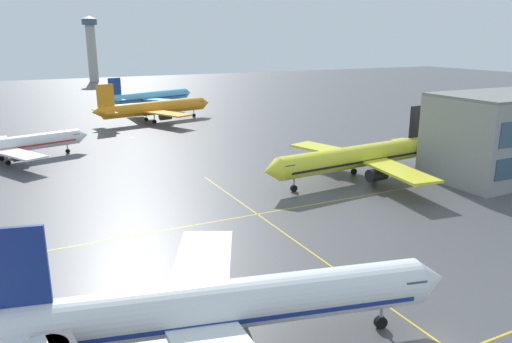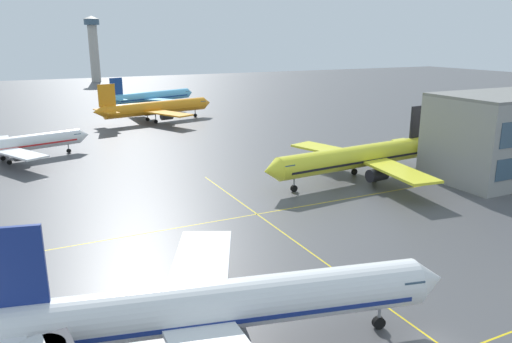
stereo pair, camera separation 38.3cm
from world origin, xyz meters
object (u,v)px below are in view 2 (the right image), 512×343
(airliner_far_right_stand, at_px, (152,97))
(airliner_second_row, at_px, (359,157))
(airliner_front_gate, at_px, (220,305))
(airliner_far_left_stand, at_px, (156,108))
(airliner_third_row, at_px, (11,145))
(control_tower, at_px, (93,44))

(airliner_far_right_stand, bearing_deg, airliner_second_row, -84.96)
(airliner_front_gate, bearing_deg, airliner_far_left_stand, 77.72)
(airliner_front_gate, bearing_deg, airliner_second_row, 40.82)
(airliner_front_gate, height_order, airliner_third_row, airliner_front_gate)
(airliner_second_row, relative_size, airliner_far_left_stand, 1.02)
(airliner_third_row, distance_m, airliner_far_left_stand, 53.21)
(airliner_second_row, xyz_separation_m, airliner_far_left_stand, (-16.49, 77.57, -0.06))
(airliner_front_gate, distance_m, airliner_second_row, 54.32)
(airliner_third_row, distance_m, airliner_far_right_stand, 81.45)
(airliner_third_row, xyz_separation_m, airliner_far_right_stand, (46.47, 66.89, 0.44))
(airliner_third_row, distance_m, control_tower, 193.70)
(airliner_front_gate, relative_size, control_tower, 1.07)
(airliner_second_row, bearing_deg, airliner_far_left_stand, 102.00)
(control_tower, bearing_deg, airliner_far_right_stand, -89.24)
(airliner_far_right_stand, height_order, control_tower, control_tower)
(control_tower, bearing_deg, airliner_third_row, -103.45)
(airliner_front_gate, height_order, control_tower, control_tower)
(airliner_far_left_stand, bearing_deg, airliner_second_row, -78.00)
(airliner_second_row, relative_size, airliner_third_row, 1.23)
(airliner_second_row, bearing_deg, airliner_far_right_stand, 95.04)
(airliner_second_row, xyz_separation_m, control_tower, (-11.20, 229.61, 16.99))
(airliner_third_row, bearing_deg, airliner_far_right_stand, 55.21)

